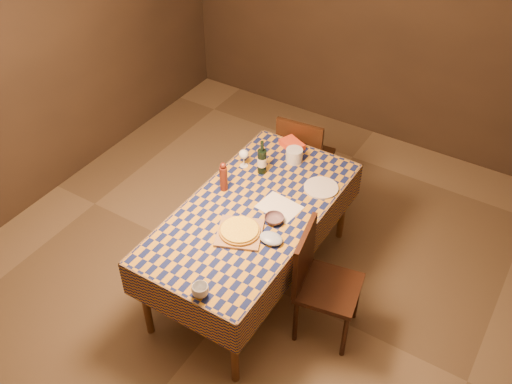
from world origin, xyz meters
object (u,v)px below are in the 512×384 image
Objects in this scene: pizza at (240,230)px; wine_bottle at (262,161)px; chair_far at (303,155)px; dining_table at (252,217)px; bowl at (274,219)px; chair_right at (319,278)px; white_plate at (321,188)px; cutting_board at (240,233)px.

wine_bottle reaches higher than pizza.
wine_bottle is 0.31× the size of chair_far.
bowl is at bearing -7.55° from dining_table.
pizza is at bearing -81.22° from chair_far.
wine_bottle is (-0.17, 0.41, 0.19)m from dining_table.
chair_far is (0.02, 0.67, -0.36)m from wine_bottle.
dining_table is 1.98× the size of chair_right.
pizza reaches higher than dining_table.
dining_table is 0.58m from white_plate.
chair_right is (0.57, 0.13, -0.26)m from cutting_board.
wine_bottle reaches higher than white_plate.
wine_bottle is at bearing -172.54° from white_plate.
wine_bottle reaches higher than bowl.
bowl is (0.14, 0.24, -0.01)m from pizza.
pizza is at bearing -77.14° from dining_table.
pizza is 0.65m from chair_right.
chair_right is at bearing -57.34° from chair_far.
dining_table is at bearing -67.55° from wine_bottle.
white_plate is 0.80m from chair_far.
bowl is (0.20, -0.03, 0.10)m from dining_table.
dining_table is 0.22m from bowl.
cutting_board is at bearing -71.15° from wine_bottle.
chair_right is (0.57, 0.13, -0.28)m from pizza.
cutting_board is 2.21× the size of bowl.
pizza is 0.41× the size of chair_far.
dining_table is at bearing -82.23° from chair_far.
wine_bottle reaches higher than chair_right.
pizza is 1.32× the size of wine_bottle.
bowl is at bearing -49.86° from wine_bottle.
chair_far is at bearing 98.78° from pizza.
cutting_board is 1.17× the size of white_plate.
white_plate is 0.28× the size of chair_far.
white_plate is (0.26, 0.74, -0.03)m from pizza.
cutting_board is 0.64m from chair_right.
pizza is at bearing -109.32° from white_plate.
dining_table is 1.10m from chair_far.
chair_far reaches higher than pizza.
pizza is 0.72m from wine_bottle.
chair_right is at bearing -11.86° from dining_table.
cutting_board is 0.27m from bowl.
chair_far reaches higher than white_plate.
chair_far is (-0.35, 1.10, -0.27)m from bowl.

